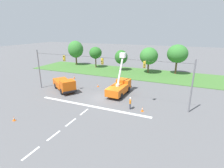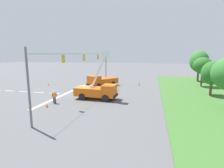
# 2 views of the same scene
# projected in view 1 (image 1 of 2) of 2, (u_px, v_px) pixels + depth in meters

# --- Properties ---
(ground_plane) EXTENTS (200.00, 200.00, 0.00)m
(ground_plane) POSITION_uv_depth(u_px,v_px,m) (102.00, 98.00, 28.55)
(ground_plane) COLOR #565659
(grass_verge) EXTENTS (56.00, 12.00, 0.10)m
(grass_verge) POSITION_uv_depth(u_px,v_px,m) (134.00, 73.00, 44.29)
(grass_verge) COLOR #3D6B2D
(grass_verge) RESTS_ON ground
(lane_markings) EXTENTS (17.60, 15.25, 0.01)m
(lane_markings) POSITION_uv_depth(u_px,v_px,m) (86.00, 110.00, 24.12)
(lane_markings) COLOR silver
(lane_markings) RESTS_ON ground
(signal_gantry) EXTENTS (26.20, 0.33, 7.20)m
(signal_gantry) POSITION_uv_depth(u_px,v_px,m) (102.00, 71.00, 27.22)
(signal_gantry) COLOR slate
(signal_gantry) RESTS_ON ground
(tree_far_west) EXTENTS (4.73, 4.24, 7.41)m
(tree_far_west) POSITION_uv_depth(u_px,v_px,m) (76.00, 49.00, 53.03)
(tree_far_west) COLOR brown
(tree_far_west) RESTS_ON ground
(tree_west) EXTENTS (3.47, 3.73, 5.95)m
(tree_west) POSITION_uv_depth(u_px,v_px,m) (96.00, 53.00, 49.51)
(tree_west) COLOR brown
(tree_west) RESTS_ON ground
(tree_centre) EXTENTS (3.38, 3.27, 5.49)m
(tree_centre) POSITION_uv_depth(u_px,v_px,m) (121.00, 57.00, 46.19)
(tree_centre) COLOR brown
(tree_centre) RESTS_ON ground
(tree_east) EXTENTS (4.42, 4.86, 6.46)m
(tree_east) POSITION_uv_depth(u_px,v_px,m) (149.00, 56.00, 43.26)
(tree_east) COLOR brown
(tree_east) RESTS_ON ground
(tree_far_east) EXTENTS (4.88, 4.52, 7.27)m
(tree_far_east) POSITION_uv_depth(u_px,v_px,m) (177.00, 54.00, 41.93)
(tree_far_east) COLOR brown
(tree_far_east) RESTS_ON ground
(utility_truck_bucket_lift) EXTENTS (2.62, 6.25, 6.95)m
(utility_truck_bucket_lift) POSITION_uv_depth(u_px,v_px,m) (120.00, 87.00, 29.76)
(utility_truck_bucket_lift) COLOR orange
(utility_truck_bucket_lift) RESTS_ON ground
(utility_truck_support_near) EXTENTS (6.79, 5.75, 2.37)m
(utility_truck_support_near) POSITION_uv_depth(u_px,v_px,m) (65.00, 84.00, 31.57)
(utility_truck_support_near) COLOR #D6560F
(utility_truck_support_near) RESTS_ON ground
(road_worker) EXTENTS (0.38, 0.61, 1.77)m
(road_worker) POSITION_uv_depth(u_px,v_px,m) (130.00, 102.00, 24.24)
(road_worker) COLOR #383842
(road_worker) RESTS_ON ground
(traffic_cone_foreground_left) EXTENTS (0.36, 0.36, 0.59)m
(traffic_cone_foreground_left) POSITION_uv_depth(u_px,v_px,m) (14.00, 119.00, 21.34)
(traffic_cone_foreground_left) COLOR orange
(traffic_cone_foreground_left) RESTS_ON ground
(traffic_cone_foreground_right) EXTENTS (0.36, 0.36, 0.60)m
(traffic_cone_foreground_right) POSITION_uv_depth(u_px,v_px,m) (98.00, 85.00, 33.92)
(traffic_cone_foreground_right) COLOR orange
(traffic_cone_foreground_right) RESTS_ON ground
(traffic_cone_mid_left) EXTENTS (0.36, 0.36, 0.77)m
(traffic_cone_mid_left) POSITION_uv_depth(u_px,v_px,m) (74.00, 77.00, 39.47)
(traffic_cone_mid_left) COLOR orange
(traffic_cone_mid_left) RESTS_ON ground
(traffic_cone_mid_right) EXTENTS (0.36, 0.36, 0.66)m
(traffic_cone_mid_right) POSITION_uv_depth(u_px,v_px,m) (142.00, 109.00, 23.75)
(traffic_cone_mid_right) COLOR orange
(traffic_cone_mid_right) RESTS_ON ground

